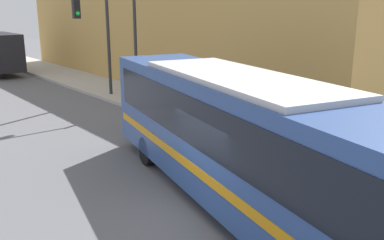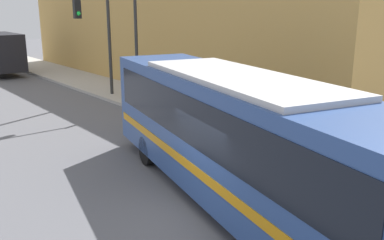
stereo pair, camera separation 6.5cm
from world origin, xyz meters
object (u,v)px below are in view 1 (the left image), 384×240
object	(u,v)px
fire_hydrant	(264,135)
pedestrian_near_corner	(165,89)
traffic_light_pole	(115,31)
parking_meter	(147,89)
street_lamp	(102,8)
city_bus	(237,132)

from	to	relation	value
fire_hydrant	pedestrian_near_corner	world-z (taller)	pedestrian_near_corner
fire_hydrant	traffic_light_pole	world-z (taller)	traffic_light_pole
parking_meter	fire_hydrant	bearing A→B (deg)	-90.00
traffic_light_pole	street_lamp	world-z (taller)	street_lamp
city_bus	street_lamp	xyz separation A→B (m)	(3.87, 14.16, 2.90)
city_bus	traffic_light_pole	world-z (taller)	traffic_light_pole
city_bus	street_lamp	size ratio (longest dim) A/B	1.52
fire_hydrant	pedestrian_near_corner	size ratio (longest dim) A/B	0.44
traffic_light_pole	pedestrian_near_corner	distance (m)	3.66
pedestrian_near_corner	fire_hydrant	bearing A→B (deg)	-96.80
parking_meter	street_lamp	distance (m)	5.60
street_lamp	pedestrian_near_corner	xyz separation A→B (m)	(0.89, -4.46, -3.83)
fire_hydrant	parking_meter	size ratio (longest dim) A/B	0.53
city_bus	street_lamp	distance (m)	14.96
fire_hydrant	city_bus	bearing A→B (deg)	-147.67
city_bus	traffic_light_pole	bearing A→B (deg)	88.87
city_bus	parking_meter	distance (m)	10.76
city_bus	fire_hydrant	world-z (taller)	city_bus
traffic_light_pole	parking_meter	xyz separation A→B (m)	(0.97, -1.20, -2.72)
traffic_light_pole	fire_hydrant	bearing A→B (deg)	-83.67
parking_meter	street_lamp	size ratio (longest dim) A/B	0.17
city_bus	parking_meter	size ratio (longest dim) A/B	8.76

